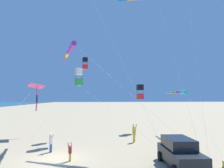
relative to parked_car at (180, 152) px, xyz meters
The scene contains 11 objects.
ground_plane 8.84m from the parked_car, 160.64° to the left, with size 600.00×600.00×0.00m, color tan.
parked_car is the anchor object (origin of this frame).
person_adult_flyer 7.77m from the parked_car, 98.58° to the left, with size 0.61×0.65×1.82m.
person_child_green_jacket 10.27m from the parked_car, 151.52° to the left, with size 0.51×0.57×1.61m.
person_child_grey_jacket 7.60m from the parked_car, 162.70° to the left, with size 0.37×0.44×1.28m.
kite_windsock_black_fish_shape 11.12m from the parked_car, 64.02° to the left, with size 1.76×13.73×5.41m.
kite_box_checkered_midright 15.91m from the parked_car, 117.16° to the left, with size 5.65×6.05×9.66m.
kite_delta_long_streamer_left 18.58m from the parked_car, 133.15° to the left, with size 3.76×10.73×6.54m.
kite_box_blue_topmost 15.09m from the parked_car, 84.48° to the left, with size 1.65×13.80×6.47m.
kite_box_orange_high_right 12.82m from the parked_car, 127.44° to the left, with size 7.68×7.59×7.78m.
kite_windsock_red_high_left 13.73m from the parked_car, 135.94° to the left, with size 10.97×11.44×9.85m.
Camera 1 is at (2.11, -15.51, 4.43)m, focal length 31.78 mm.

